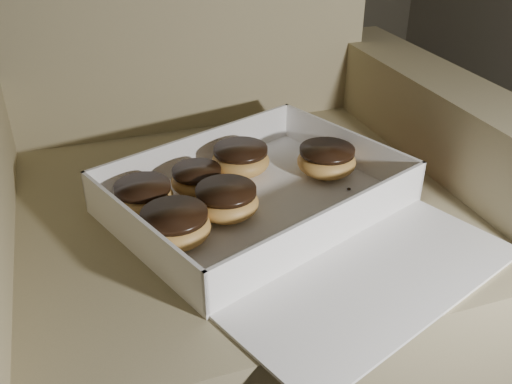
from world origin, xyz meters
name	(u,v)px	position (x,y,z in m)	size (l,w,h in m)	color
armchair	(226,238)	(0.60, 0.68, 0.32)	(0.97, 0.82, 1.01)	#827853
bakery_box	(277,210)	(0.64, 0.53, 0.47)	(0.60, 0.64, 0.07)	white
donut_a	(197,179)	(0.54, 0.64, 0.49)	(0.09, 0.09, 0.04)	#DC9E4C
donut_b	(226,201)	(0.56, 0.55, 0.49)	(0.10, 0.10, 0.05)	#DC9E4C
donut_c	(143,196)	(0.44, 0.61, 0.49)	(0.10, 0.10, 0.05)	#DC9E4C
donut_d	(175,226)	(0.47, 0.50, 0.49)	(0.11, 0.11, 0.05)	#DC9E4C
donut_e	(241,159)	(0.63, 0.68, 0.49)	(0.10, 0.10, 0.05)	#DC9E4C
donut_f	(327,160)	(0.77, 0.62, 0.49)	(0.11, 0.11, 0.05)	#DC9E4C
crumb_a	(231,217)	(0.57, 0.54, 0.46)	(0.01, 0.01, 0.00)	black
crumb_b	(374,214)	(0.78, 0.47, 0.46)	(0.01, 0.01, 0.00)	black
crumb_c	(360,199)	(0.79, 0.52, 0.46)	(0.01, 0.01, 0.00)	black
crumb_d	(349,189)	(0.78, 0.56, 0.46)	(0.01, 0.01, 0.00)	black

